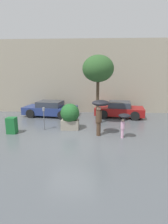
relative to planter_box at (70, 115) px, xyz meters
The scene contains 10 objects.
ground_plane 1.80m from the planter_box, 79.06° to the right, with size 40.00×40.00×0.00m, color #51565B.
building_facade 5.39m from the planter_box, 86.48° to the left, with size 18.00×0.30×6.00m.
planter_box is the anchor object (origin of this frame).
person_adult 2.07m from the planter_box, 29.00° to the right, with size 0.93×0.93×1.90m.
person_child 3.22m from the planter_box, 25.45° to the right, with size 0.60×0.60×1.29m.
parked_car_near 3.88m from the planter_box, 120.53° to the left, with size 4.24×2.48×1.17m.
parked_car_far 4.75m from the planter_box, 44.46° to the left, with size 3.86×2.49×1.17m.
street_tree 3.39m from the planter_box, 37.40° to the left, with size 1.96×1.96×4.39m.
parking_meter 1.52m from the planter_box, behind, with size 0.14×0.14×1.33m.
newspaper_box 3.27m from the planter_box, 164.12° to the right, with size 0.50×0.44×0.90m.
Camera 1 is at (1.00, -8.38, 3.21)m, focal length 28.00 mm.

